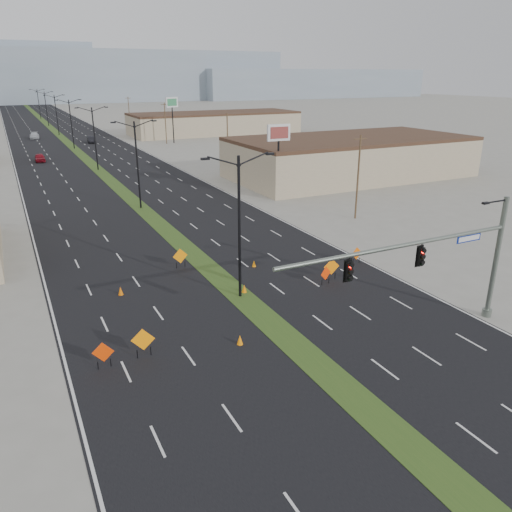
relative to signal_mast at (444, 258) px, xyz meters
name	(u,v)px	position (x,y,z in m)	size (l,w,h in m)	color
ground	(339,384)	(-8.56, -2.00, -4.79)	(600.00, 600.00, 0.00)	gray
road_surface	(72,146)	(-8.56, 98.00, -4.79)	(25.00, 400.00, 0.02)	black
median_strip	(72,146)	(-8.56, 98.00, -4.79)	(2.00, 400.00, 0.04)	#2B4E1C
building_se_near	(350,158)	(25.44, 43.00, -2.04)	(36.00, 18.00, 5.50)	tan
building_se_far	(215,124)	(29.44, 108.00, -2.29)	(44.00, 16.00, 5.00)	tan
mesa_center	(94,76)	(31.44, 298.00, 9.21)	(220.00, 50.00, 28.00)	gray
mesa_east	(308,83)	(171.44, 288.00, 4.21)	(160.00, 50.00, 18.00)	gray
signal_mast	(444,258)	(0.00, 0.00, 0.00)	(16.30, 0.60, 8.00)	slate
streetlight_0	(239,224)	(-8.56, 10.00, 0.63)	(5.15, 0.24, 10.02)	black
streetlight_1	(137,162)	(-8.56, 38.00, 0.63)	(5.15, 0.24, 10.02)	black
streetlight_2	(95,137)	(-8.56, 66.00, 0.63)	(5.15, 0.24, 10.02)	black
streetlight_3	(71,123)	(-8.56, 94.00, 0.63)	(5.15, 0.24, 10.02)	black
streetlight_4	(56,114)	(-8.56, 122.00, 0.63)	(5.15, 0.24, 10.02)	black
streetlight_5	(46,108)	(-8.56, 150.00, 0.63)	(5.15, 0.24, 10.02)	black
streetlight_6	(39,103)	(-8.56, 178.00, 0.63)	(5.15, 0.24, 10.02)	black
utility_pole_0	(358,176)	(11.44, 23.00, -0.12)	(1.60, 0.20, 9.00)	#4C3823
utility_pole_1	(228,140)	(11.44, 58.00, -0.12)	(1.60, 0.20, 9.00)	#4C3823
utility_pole_2	(165,123)	(11.44, 93.00, -0.12)	(1.60, 0.20, 9.00)	#4C3823
utility_pole_3	(129,113)	(11.44, 128.00, -0.12)	(1.60, 0.20, 9.00)	#4C3823
car_left	(40,158)	(-16.44, 79.21, -4.08)	(1.69, 4.20, 1.43)	maroon
car_mid	(91,140)	(-3.63, 102.48, -4.05)	(1.57, 4.49, 1.48)	black
car_far	(34,136)	(-14.81, 116.43, -4.04)	(2.11, 5.19, 1.51)	silver
construction_sign_0	(103,353)	(-18.99, 4.92, -3.89)	(1.13, 0.33, 1.55)	#E03604
construction_sign_1	(143,340)	(-16.78, 5.07, -3.76)	(1.29, 0.35, 1.75)	orange
construction_sign_2	(180,257)	(-10.56, 17.26, -3.81)	(1.25, 0.09, 1.67)	orange
construction_sign_3	(326,274)	(-1.88, 9.11, -3.96)	(1.05, 0.32, 1.43)	#F43405
construction_sign_4	(331,267)	(-0.97, 9.69, -3.78)	(1.28, 0.24, 1.71)	orange
construction_sign_5	(357,254)	(2.94, 11.66, -3.96)	(1.07, 0.13, 1.43)	#DD5504
cone_0	(240,340)	(-11.41, 3.88, -4.48)	(0.37, 0.37, 0.62)	orange
cone_1	(254,264)	(-5.08, 14.79, -4.52)	(0.33, 0.33, 0.55)	orange
cone_2	(244,289)	(-8.03, 10.44, -4.47)	(0.39, 0.39, 0.65)	orange
cone_3	(121,291)	(-16.13, 14.07, -4.48)	(0.38, 0.38, 0.63)	#D96004
pole_sign_east_near	(279,138)	(8.40, 35.11, 2.71)	(3.02, 0.55, 9.22)	black
pole_sign_east_far	(172,106)	(13.37, 93.61, 3.49)	(3.20, 1.51, 10.11)	black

